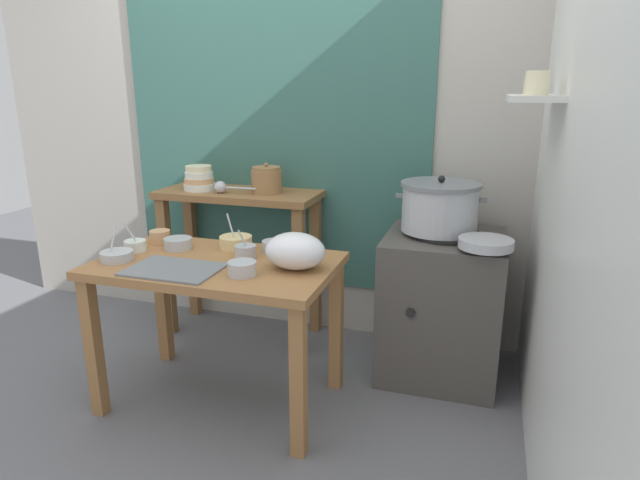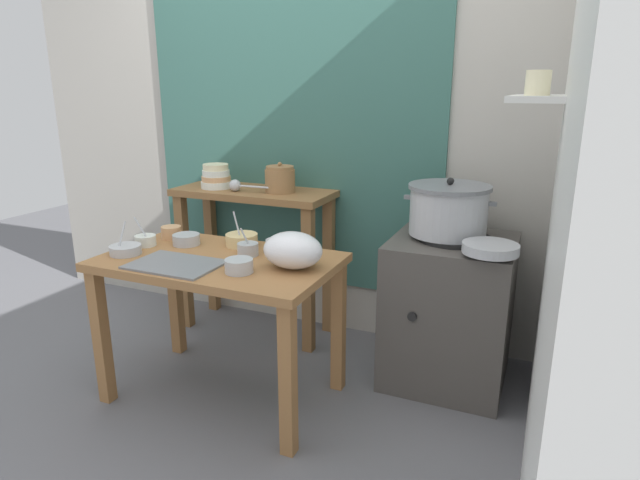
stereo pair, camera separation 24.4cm
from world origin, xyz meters
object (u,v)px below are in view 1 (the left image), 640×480
prep_bowl_6 (135,245)px  back_shelf_table (240,227)px  wide_pan (486,243)px  prep_bowl_7 (117,255)px  plastic_bag (295,251)px  prep_bowl_3 (160,236)px  prep_bowl_0 (274,246)px  bowl_stack_enamel (199,179)px  stove_block (441,305)px  ladle (222,187)px  clay_pot (267,180)px  prep_bowl_4 (245,251)px  prep_table (217,284)px  prep_bowl_2 (242,268)px  prep_bowl_1 (178,243)px  prep_bowl_5 (236,242)px  steamer_pot (440,207)px  serving_tray (174,269)px

prep_bowl_6 → back_shelf_table: bearing=73.4°
wide_pan → prep_bowl_7: bearing=-162.4°
plastic_bag → prep_bowl_3: plastic_bag is taller
prep_bowl_3 → prep_bowl_6: prep_bowl_6 is taller
prep_bowl_0 → prep_bowl_7: 0.73m
back_shelf_table → bowl_stack_enamel: bearing=-171.5°
stove_block → ladle: bearing=178.0°
prep_bowl_0 → prep_bowl_3: size_ratio=1.17×
clay_pot → prep_bowl_3: 0.70m
back_shelf_table → stove_block: (1.22, -0.13, -0.30)m
prep_bowl_6 → prep_bowl_4: bearing=6.8°
ladle → prep_bowl_7: ladle is taller
prep_table → prep_bowl_7: 0.48m
back_shelf_table → prep_bowl_6: back_shelf_table is taller
plastic_bag → prep_table: bearing=-178.1°
prep_bowl_2 → prep_bowl_3: (-0.61, 0.32, 0.00)m
prep_bowl_7 → prep_bowl_2: bearing=-0.8°
back_shelf_table → wide_pan: size_ratio=3.85×
prep_bowl_4 → ladle: bearing=125.7°
stove_block → wide_pan: size_ratio=3.13×
clay_pot → plastic_bag: clay_pot is taller
back_shelf_table → prep_bowl_7: bearing=-103.2°
prep_bowl_6 → ladle: bearing=76.4°
prep_table → prep_bowl_1: (-0.27, 0.12, 0.14)m
back_shelf_table → prep_bowl_1: 0.62m
clay_pot → prep_bowl_5: size_ratio=1.00×
clay_pot → plastic_bag: bearing=-58.9°
steamer_pot → prep_bowl_0: size_ratio=3.75×
prep_bowl_2 → prep_bowl_6: (-0.65, 0.16, -0.00)m
prep_bowl_1 → prep_bowl_3: prep_bowl_3 is taller
plastic_bag → prep_bowl_2: 0.24m
prep_bowl_3 → bowl_stack_enamel: bearing=96.3°
clay_pot → serving_tray: (-0.06, -0.91, -0.25)m
prep_bowl_0 → prep_bowl_3: 0.62m
prep_table → bowl_stack_enamel: (-0.47, 0.71, 0.36)m
clay_pot → ladle: size_ratio=0.65×
ladle → plastic_bag: 0.95m
bowl_stack_enamel → prep_bowl_5: size_ratio=1.05×
bowl_stack_enamel → ladle: 0.18m
prep_bowl_6 → serving_tray: bearing=-30.0°
prep_bowl_1 → prep_bowl_5: bearing=19.9°
prep_bowl_3 → wide_pan: bearing=7.2°
plastic_bag → prep_bowl_2: size_ratio=2.21×
bowl_stack_enamel → ladle: bearing=-16.0°
steamer_pot → bowl_stack_enamel: bearing=177.0°
bowl_stack_enamel → prep_bowl_1: size_ratio=1.36×
back_shelf_table → prep_bowl_7: 0.89m
bowl_stack_enamel → prep_bowl_4: bearing=-46.6°
wide_pan → prep_bowl_3: bearing=-172.8°
prep_bowl_7 → clay_pot: bearing=66.0°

